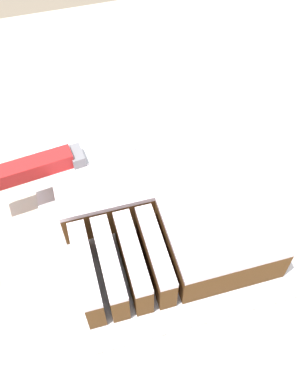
{
  "coord_description": "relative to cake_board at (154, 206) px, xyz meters",
  "views": [
    {
      "loc": [
        -0.17,
        -0.27,
        1.43
      ],
      "look_at": [
        -0.08,
        0.05,
        0.97
      ],
      "focal_mm": 42.0,
      "sensor_mm": 36.0,
      "label": 1
    }
  ],
  "objects": [
    {
      "name": "countertop",
      "position": [
        0.08,
        -0.05,
        -0.47
      ],
      "size": [
        1.4,
        1.1,
        0.93
      ],
      "color": "beige",
      "rests_on": "ground_plane"
    },
    {
      "name": "cake_board",
      "position": [
        0.0,
        0.0,
        0.0
      ],
      "size": [
        0.3,
        0.34,
        0.01
      ],
      "color": "silver",
      "rests_on": "countertop"
    },
    {
      "name": "cake",
      "position": [
        0.0,
        0.01,
        0.03
      ],
      "size": [
        0.24,
        0.29,
        0.06
      ],
      "color": "brown",
      "rests_on": "cake_board"
    },
    {
      "name": "knife",
      "position": [
        -0.12,
        0.05,
        0.07
      ],
      "size": [
        0.28,
        0.06,
        0.02
      ],
      "rotation": [
        0.0,
        0.0,
        0.12
      ],
      "color": "silver",
      "rests_on": "cake"
    }
  ]
}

